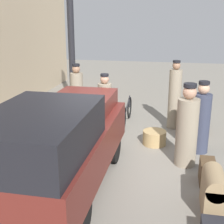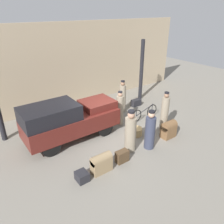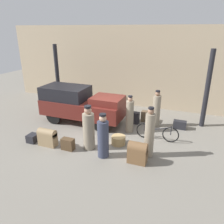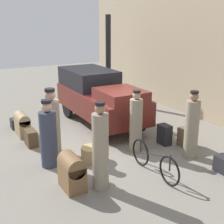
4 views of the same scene
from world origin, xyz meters
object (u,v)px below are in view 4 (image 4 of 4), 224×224
wicker_basket (92,154)px  suitcase_tan_flat (187,137)px  porter_with_bicycle (192,127)px  porter_lifting_near_truck (52,124)px  bicycle (154,161)px  trunk_large_brown (164,135)px  porter_standing_middle (136,124)px  truck (98,95)px  trunk_umber_medium (18,123)px  trunk_barrel_dark (72,171)px  trunk_wicker_pale (22,124)px  conductor_in_dark_uniform (100,150)px  porter_carrying_trunk (48,137)px  suitcase_black_upright (31,138)px

wicker_basket → suitcase_tan_flat: size_ratio=1.08×
porter_with_bicycle → suitcase_tan_flat: bearing=145.1°
porter_lifting_near_truck → bicycle: bearing=34.7°
trunk_large_brown → wicker_basket: bearing=-91.9°
wicker_basket → porter_standing_middle: porter_standing_middle is taller
truck → porter_with_bicycle: (3.53, 0.82, -0.16)m
trunk_umber_medium → trunk_barrel_dark: trunk_barrel_dark is taller
trunk_wicker_pale → conductor_in_dark_uniform: bearing=9.9°
porter_standing_middle → porter_carrying_trunk: 2.28m
porter_carrying_trunk → trunk_barrel_dark: bearing=3.3°
conductor_in_dark_uniform → trunk_wicker_pale: bearing=-170.1°
suitcase_black_upright → porter_lifting_near_truck: bearing=28.6°
wicker_basket → suitcase_black_upright: (-1.65, -1.08, 0.05)m
suitcase_black_upright → trunk_large_brown: trunk_large_brown is taller
suitcase_black_upright → suitcase_tan_flat: size_ratio=0.93×
trunk_barrel_dark → porter_carrying_trunk: bearing=-176.7°
porter_standing_middle → trunk_umber_medium: porter_standing_middle is taller
wicker_basket → bicycle: bearing=33.3°
trunk_umber_medium → porter_with_bicycle: bearing=37.5°
porter_carrying_trunk → trunk_wicker_pale: 2.37m
porter_carrying_trunk → trunk_barrel_dark: (1.24, 0.07, -0.35)m
wicker_basket → porter_carrying_trunk: size_ratio=0.34×
porter_standing_middle → trunk_umber_medium: (-3.38, -2.32, -0.61)m
porter_carrying_trunk → suitcase_black_upright: size_ratio=3.43×
porter_with_bicycle → trunk_umber_medium: (-4.35, -3.33, -0.64)m
wicker_basket → porter_with_bicycle: 2.57m
trunk_barrel_dark → porter_with_bicycle: bearing=89.6°
porter_with_bicycle → suitcase_black_upright: bearing=-128.9°
porter_with_bicycle → trunk_large_brown: bearing=-177.1°
bicycle → porter_carrying_trunk: (-1.57, -1.92, 0.40)m
porter_lifting_near_truck → porter_standing_middle: 2.19m
wicker_basket → conductor_in_dark_uniform: size_ratio=0.30×
bicycle → porter_lifting_near_truck: 2.83m
wicker_basket → porter_with_bicycle: bearing=65.1°
truck → trunk_wicker_pale: truck is taller
truck → trunk_umber_medium: bearing=-108.1°
porter_lifting_near_truck → trunk_barrel_dark: size_ratio=2.27×
porter_carrying_trunk → trunk_wicker_pale: bearing=-178.4°
conductor_in_dark_uniform → suitcase_black_upright: (-2.93, -0.66, -0.64)m
truck → conductor_in_dark_uniform: 4.21m
bicycle → trunk_wicker_pale: trunk_wicker_pale is taller
conductor_in_dark_uniform → suitcase_black_upright: size_ratio=3.90×
porter_with_bicycle → conductor_in_dark_uniform: size_ratio=0.93×
trunk_umber_medium → trunk_large_brown: (3.38, 3.29, 0.12)m
truck → bicycle: size_ratio=2.28×
conductor_in_dark_uniform → trunk_barrel_dark: conductor_in_dark_uniform is taller
trunk_large_brown → porter_carrying_trunk: bearing=-95.0°
bicycle → suitcase_black_upright: bicycle is taller
conductor_in_dark_uniform → trunk_large_brown: bearing=114.8°
porter_with_bicycle → conductor_in_dark_uniform: 2.70m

